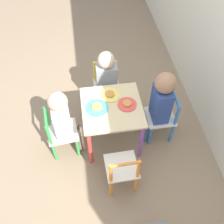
# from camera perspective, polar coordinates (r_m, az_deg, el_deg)

# --- Properties ---
(ground_plane) EXTENTS (6.00, 6.00, 0.00)m
(ground_plane) POSITION_cam_1_polar(r_m,az_deg,el_deg) (2.64, 0.00, -5.78)
(ground_plane) COLOR #8C755B
(kids_table) EXTENTS (0.52, 0.52, 0.50)m
(kids_table) POSITION_cam_1_polar(r_m,az_deg,el_deg) (2.31, 0.00, -0.21)
(kids_table) COLOR beige
(kids_table) RESTS_ON ground_plane
(chair_green) EXTENTS (0.28, 0.28, 0.52)m
(chair_green) POSITION_cam_1_polar(r_m,az_deg,el_deg) (2.41, -11.19, -4.55)
(chair_green) COLOR silver
(chair_green) RESTS_ON ground_plane
(chair_blue) EXTENTS (0.26, 0.26, 0.52)m
(chair_blue) POSITION_cam_1_polar(r_m,az_deg,el_deg) (2.51, 10.88, -1.14)
(chair_blue) COLOR silver
(chair_blue) RESTS_ON ground_plane
(chair_yellow) EXTENTS (0.27, 0.27, 0.52)m
(chair_yellow) POSITION_cam_1_polar(r_m,az_deg,el_deg) (2.74, -1.24, 5.59)
(chair_yellow) COLOR silver
(chair_yellow) RESTS_ON ground_plane
(chair_orange) EXTENTS (0.27, 0.27, 0.52)m
(chair_orange) POSITION_cam_1_polar(r_m,az_deg,el_deg) (2.18, 2.19, -12.48)
(chair_orange) COLOR silver
(chair_orange) RESTS_ON ground_plane
(child_front) EXTENTS (0.21, 0.22, 0.76)m
(child_front) POSITION_cam_1_polar(r_m,az_deg,el_deg) (2.25, -10.43, -1.47)
(child_front) COLOR #7A6B5B
(child_front) RESTS_ON ground_plane
(child_back) EXTENTS (0.20, 0.22, 0.81)m
(child_back) POSITION_cam_1_polar(r_m,az_deg,el_deg) (2.32, 10.34, 2.21)
(child_back) COLOR #4C608E
(child_back) RESTS_ON ground_plane
(child_left) EXTENTS (0.22, 0.20, 0.73)m
(child_left) POSITION_cam_1_polar(r_m,az_deg,el_deg) (2.57, -1.16, 7.40)
(child_left) COLOR #4C608E
(child_left) RESTS_ON ground_plane
(plate_front) EXTENTS (0.19, 0.19, 0.03)m
(plate_front) POSITION_cam_1_polar(r_m,az_deg,el_deg) (2.22, -3.33, 0.97)
(plate_front) COLOR #4C9EE0
(plate_front) RESTS_ON kids_table
(plate_back) EXTENTS (0.16, 0.16, 0.03)m
(plate_back) POSITION_cam_1_polar(r_m,az_deg,el_deg) (2.25, 3.30, 1.71)
(plate_back) COLOR #E54C47
(plate_back) RESTS_ON kids_table
(plate_left) EXTENTS (0.18, 0.18, 0.03)m
(plate_left) POSITION_cam_1_polar(r_m,az_deg,el_deg) (2.32, -0.47, 3.79)
(plate_left) COLOR #EADB66
(plate_left) RESTS_ON kids_table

